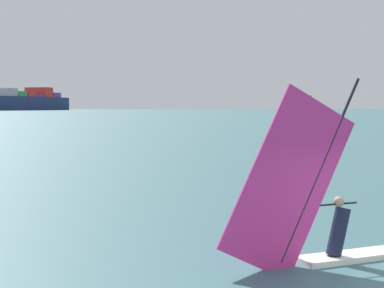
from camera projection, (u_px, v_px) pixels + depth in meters
The scene contains 4 objects.
windsurfer at pixel (319, 215), 12.13m from camera, with size 4.19×2.05×4.07m.
cargo_ship at pixel (17, 101), 601.37m from camera, with size 78.55×154.95×38.75m.
distant_headland at pixel (158, 97), 1372.72m from camera, with size 1327.77×467.27×54.55m, color #60665B.
small_sailboat at pixel (307, 113), 244.30m from camera, with size 10.28×6.18×9.06m.
Camera 1 is at (-4.17, -9.88, 3.19)m, focal length 55.94 mm.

